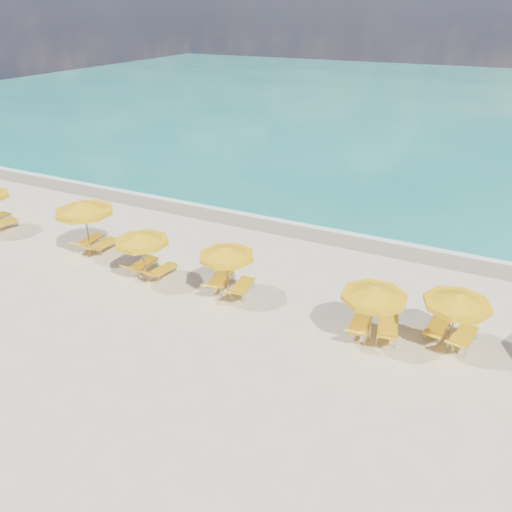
% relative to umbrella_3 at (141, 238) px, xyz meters
% --- Properties ---
extents(ground_plane, '(120.00, 120.00, 0.00)m').
position_rel_umbrella_3_xyz_m(ground_plane, '(4.11, 0.28, -1.85)').
color(ground_plane, beige).
extents(ocean, '(120.00, 80.00, 0.30)m').
position_rel_umbrella_3_xyz_m(ocean, '(4.11, 48.28, -1.85)').
color(ocean, '#167F70').
rests_on(ocean, ground).
extents(wet_sand_band, '(120.00, 2.60, 0.01)m').
position_rel_umbrella_3_xyz_m(wet_sand_band, '(4.11, 7.68, -1.85)').
color(wet_sand_band, tan).
rests_on(wet_sand_band, ground).
extents(foam_line, '(120.00, 1.20, 0.03)m').
position_rel_umbrella_3_xyz_m(foam_line, '(4.11, 8.48, -1.85)').
color(foam_line, white).
rests_on(foam_line, ground).
extents(whitecap_near, '(14.00, 0.36, 0.05)m').
position_rel_umbrella_3_xyz_m(whitecap_near, '(-1.89, 17.28, -1.85)').
color(whitecap_near, white).
rests_on(whitecap_near, ground).
extents(whitecap_far, '(18.00, 0.30, 0.05)m').
position_rel_umbrella_3_xyz_m(whitecap_far, '(12.11, 24.28, -1.85)').
color(whitecap_far, white).
rests_on(whitecap_far, ground).
extents(umbrella_2, '(3.30, 3.30, 2.54)m').
position_rel_umbrella_3_xyz_m(umbrella_2, '(-3.72, 0.87, 0.32)').
color(umbrella_2, '#AA7C55').
rests_on(umbrella_2, ground).
extents(umbrella_3, '(2.83, 2.83, 2.17)m').
position_rel_umbrella_3_xyz_m(umbrella_3, '(0.00, 0.00, 0.00)').
color(umbrella_3, '#AA7C55').
rests_on(umbrella_3, ground).
extents(umbrella_4, '(2.34, 2.34, 2.13)m').
position_rel_umbrella_3_xyz_m(umbrella_4, '(3.56, 0.44, -0.03)').
color(umbrella_4, '#AA7C55').
rests_on(umbrella_4, ground).
extents(umbrella_5, '(2.72, 2.72, 2.17)m').
position_rel_umbrella_3_xyz_m(umbrella_5, '(9.19, -0.04, -0.00)').
color(umbrella_5, '#AA7C55').
rests_on(umbrella_5, ground).
extents(umbrella_6, '(2.23, 2.23, 2.12)m').
position_rel_umbrella_3_xyz_m(umbrella_6, '(11.61, 0.75, -0.05)').
color(umbrella_6, '#AA7C55').
rests_on(umbrella_6, ground).
extents(lounger_1_right, '(0.95, 1.94, 0.87)m').
position_rel_umbrella_3_xyz_m(lounger_1_right, '(-9.40, 0.84, -1.62)').
color(lounger_1_right, '#A5A8AD').
rests_on(lounger_1_right, ground).
extents(lounger_2_left, '(0.76, 1.89, 0.72)m').
position_rel_umbrella_3_xyz_m(lounger_2_left, '(-4.14, 1.34, -1.63)').
color(lounger_2_left, '#A5A8AD').
rests_on(lounger_2_left, ground).
extents(lounger_2_right, '(0.65, 1.79, 0.63)m').
position_rel_umbrella_3_xyz_m(lounger_2_right, '(-3.32, 1.34, -1.65)').
color(lounger_2_right, '#A5A8AD').
rests_on(lounger_2_right, ground).
extents(lounger_3_left, '(0.63, 1.80, 0.77)m').
position_rel_umbrella_3_xyz_m(lounger_3_left, '(-0.52, 0.50, -1.63)').
color(lounger_3_left, '#A5A8AD').
rests_on(lounger_3_left, ground).
extents(lounger_3_right, '(0.74, 1.71, 0.66)m').
position_rel_umbrella_3_xyz_m(lounger_3_right, '(0.48, 0.52, -1.66)').
color(lounger_3_right, '#A5A8AD').
rests_on(lounger_3_right, ground).
extents(lounger_4_left, '(1.03, 2.11, 0.84)m').
position_rel_umbrella_3_xyz_m(lounger_4_left, '(3.05, 0.72, -1.61)').
color(lounger_4_left, '#A5A8AD').
rests_on(lounger_4_left, ground).
extents(lounger_4_right, '(0.79, 1.85, 0.72)m').
position_rel_umbrella_3_xyz_m(lounger_4_right, '(4.03, 0.72, -1.64)').
color(lounger_4_right, '#A5A8AD').
rests_on(lounger_4_right, ground).
extents(lounger_5_left, '(0.76, 1.90, 0.86)m').
position_rel_umbrella_3_xyz_m(lounger_5_left, '(8.80, 0.17, -1.62)').
color(lounger_5_left, '#A5A8AD').
rests_on(lounger_5_left, ground).
extents(lounger_5_right, '(1.00, 2.11, 0.82)m').
position_rel_umbrella_3_xyz_m(lounger_5_right, '(9.67, 0.48, -1.61)').
color(lounger_5_right, '#A5A8AD').
rests_on(lounger_5_right, ground).
extents(lounger_6_left, '(0.77, 1.93, 0.67)m').
position_rel_umbrella_3_xyz_m(lounger_6_left, '(11.17, 1.35, -1.63)').
color(lounger_6_left, '#A5A8AD').
rests_on(lounger_6_left, ground).
extents(lounger_6_right, '(0.95, 1.96, 0.76)m').
position_rel_umbrella_3_xyz_m(lounger_6_right, '(11.98, 1.04, -1.63)').
color(lounger_6_right, '#A5A8AD').
rests_on(lounger_6_right, ground).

